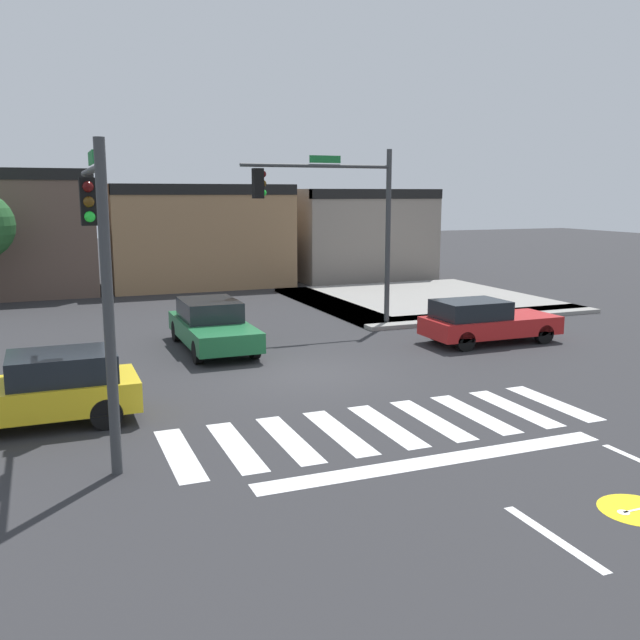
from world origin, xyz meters
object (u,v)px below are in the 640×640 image
(traffic_signal_northeast, at_px, (336,208))
(car_red, at_px, (485,321))
(traffic_signal_southwest, at_px, (97,243))
(car_yellow, at_px, (34,390))
(car_green, at_px, (212,325))

(traffic_signal_northeast, height_order, car_red, traffic_signal_northeast)
(traffic_signal_southwest, relative_size, car_yellow, 1.24)
(car_red, bearing_deg, car_green, 163.82)
(traffic_signal_southwest, relative_size, traffic_signal_northeast, 0.90)
(traffic_signal_northeast, bearing_deg, car_red, 133.24)
(traffic_signal_southwest, height_order, car_yellow, traffic_signal_southwest)
(traffic_signal_northeast, xyz_separation_m, car_red, (3.52, -3.74, -3.47))
(car_red, height_order, car_yellow, car_yellow)
(traffic_signal_northeast, relative_size, car_red, 1.44)
(car_yellow, bearing_deg, traffic_signal_northeast, -143.72)
(car_red, bearing_deg, traffic_signal_southwest, -157.47)
(car_green, bearing_deg, traffic_signal_southwest, -26.86)
(traffic_signal_southwest, xyz_separation_m, car_red, (11.82, 4.90, -3.08))
(car_red, xyz_separation_m, car_yellow, (-13.09, -3.29, 0.04))
(car_red, relative_size, car_yellow, 0.96)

